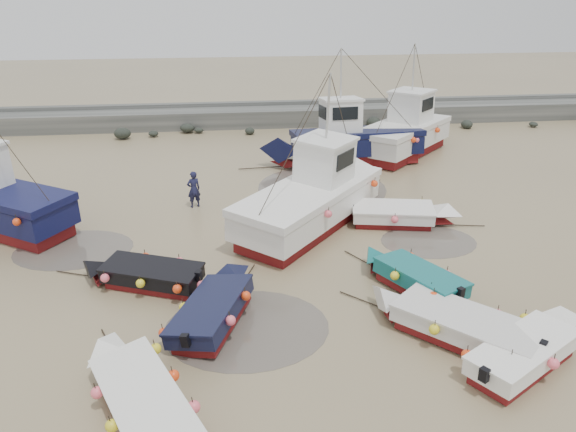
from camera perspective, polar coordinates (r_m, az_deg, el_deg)
name	(u,v)px	position (r m, az deg, el deg)	size (l,w,h in m)	color
ground	(306,275)	(19.80, 1.87, -6.06)	(120.00, 120.00, 0.00)	#8E7D5B
seawall	(262,117)	(40.21, -2.70, 10.05)	(60.00, 4.92, 1.50)	slate
puddle_a	(247,328)	(17.11, -4.22, -11.25)	(4.95, 4.95, 0.01)	#595248
puddle_b	(428,241)	(22.94, 14.08, -2.51)	(3.80, 3.80, 0.01)	#595248
puddle_c	(74,249)	(23.13, -20.94, -3.18)	(4.49, 4.49, 0.01)	#595248
puddle_d	(322,187)	(28.05, 3.46, 2.92)	(6.38, 6.38, 0.01)	#595248
dinghy_0	(143,393)	(14.38, -14.54, -16.99)	(3.38, 6.04, 1.43)	maroon
dinghy_1	(218,304)	(17.26, -7.11, -8.88)	(3.04, 5.61, 1.43)	maroon
dinghy_2	(411,273)	(19.21, 12.43, -5.70)	(3.20, 4.92, 1.43)	maroon
dinghy_3	(532,347)	(16.67, 23.51, -12.13)	(5.26, 3.61, 1.43)	maroon
dinghy_4	(143,271)	(19.52, -14.52, -5.45)	(5.35, 2.83, 1.43)	maroon
dinghy_5	(401,212)	(24.03, 11.44, 0.37)	(5.61, 2.46, 1.43)	maroon
dinghy_6	(453,321)	(17.08, 16.45, -10.15)	(5.07, 5.13, 1.43)	maroon
cabin_boat_1	(317,194)	(23.43, 2.92, 2.21)	(8.13, 9.35, 6.22)	maroon
cabin_boat_2	(346,140)	(31.54, 5.96, 7.65)	(10.34, 3.46, 6.22)	maroon
cabin_boat_3	(408,131)	(34.21, 12.08, 8.49)	(8.14, 8.23, 6.22)	maroon
person	(195,207)	(25.96, -9.43, 0.93)	(0.62, 0.41, 1.70)	#181936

